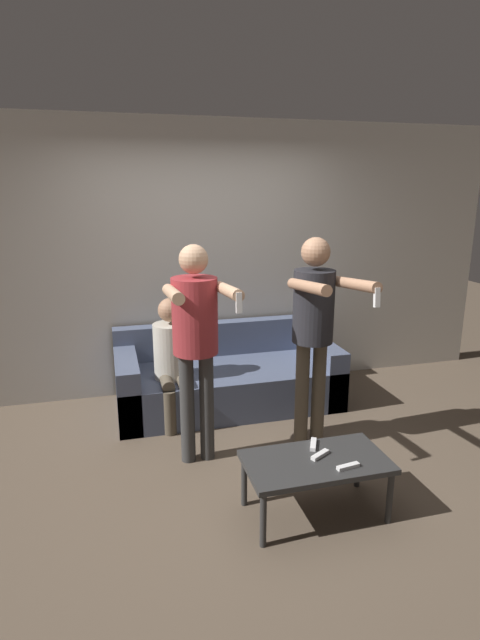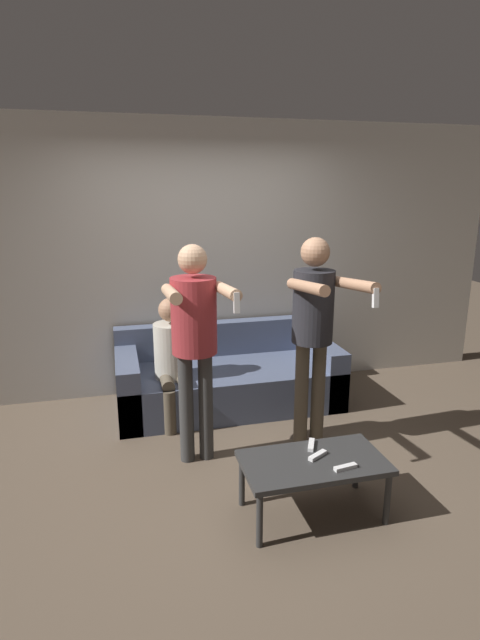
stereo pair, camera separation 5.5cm
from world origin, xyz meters
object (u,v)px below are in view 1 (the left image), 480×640
(remote_mid, at_px, (320,455))
(remote_far, at_px, (313,444))
(person_standing_right, at_px, (314,319))
(remote_near, at_px, (348,466))
(person_standing_left, at_px, (196,330))
(person_seated, at_px, (172,356))
(coffee_table, at_px, (316,465))
(couch, at_px, (227,379))

(remote_mid, height_order, remote_far, same)
(person_standing_right, relative_size, remote_near, 11.05)
(person_standing_left, relative_size, person_standing_right, 0.98)
(person_seated, relative_size, remote_far, 7.45)
(remote_mid, relative_size, remote_far, 0.98)
(remote_near, bearing_deg, remote_far, 107.70)
(coffee_table, bearing_deg, remote_mid, 35.91)
(coffee_table, relative_size, remote_mid, 6.14)
(person_standing_left, relative_size, remote_near, 10.88)
(person_seated, bearing_deg, couch, 22.85)
(remote_mid, distance_m, remote_far, 0.14)
(coffee_table, xyz_separation_m, remote_near, (0.15, -0.14, 0.05))
(couch, xyz_separation_m, person_standing_left, (-0.46, -0.98, 0.81))
(person_standing_right, distance_m, person_seated, 1.34)
(person_standing_right, xyz_separation_m, person_seated, (-1.01, 0.76, -0.46))
(coffee_table, bearing_deg, remote_near, -44.60)
(remote_far, bearing_deg, person_seated, 117.30)
(remote_mid, bearing_deg, person_standing_right, 70.78)
(person_standing_left, xyz_separation_m, remote_near, (0.75, -0.99, -0.65))
(couch, xyz_separation_m, coffee_table, (0.14, -1.83, 0.10))
(person_standing_right, xyz_separation_m, remote_far, (-0.27, -0.68, -0.67))
(person_seated, relative_size, remote_mid, 7.57)
(person_standing_right, relative_size, remote_mid, 11.45)
(remote_near, bearing_deg, couch, 98.37)
(couch, bearing_deg, person_standing_right, -64.85)
(remote_mid, bearing_deg, remote_near, -57.36)
(person_standing_right, distance_m, coffee_table, 1.15)
(couch, relative_size, person_seated, 1.87)
(person_standing_right, bearing_deg, coffee_table, -110.89)
(coffee_table, bearing_deg, person_standing_left, 125.63)
(person_standing_left, bearing_deg, coffee_table, -54.37)
(couch, bearing_deg, remote_far, -83.42)
(coffee_table, bearing_deg, couch, 94.48)
(person_standing_right, bearing_deg, remote_far, -111.87)
(remote_far, bearing_deg, couch, 96.58)
(person_standing_right, height_order, remote_far, person_standing_right)
(remote_near, distance_m, remote_mid, 0.20)
(person_standing_left, height_order, person_standing_right, person_standing_right)
(person_seated, bearing_deg, coffee_table, -66.59)
(person_standing_left, height_order, remote_near, person_standing_left)
(person_seated, relative_size, remote_near, 7.31)
(remote_far, bearing_deg, coffee_table, -106.67)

